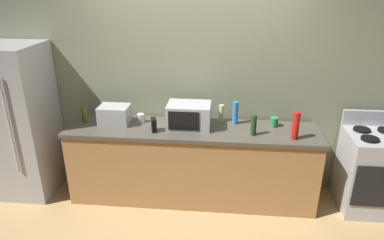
{
  "coord_description": "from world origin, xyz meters",
  "views": [
    {
      "loc": [
        0.35,
        -3.12,
        2.46
      ],
      "look_at": [
        0.0,
        0.4,
        1.0
      ],
      "focal_mm": 32.35,
      "sensor_mm": 36.0,
      "label": 1
    }
  ],
  "objects_px": {
    "bottle_olive_oil": "(84,115)",
    "mug_green": "(274,122)",
    "refrigerator": "(18,121)",
    "cordless_phone": "(154,125)",
    "mug_white": "(141,118)",
    "bottle_hot_sauce": "(296,126)",
    "bottle_spray_cleaner": "(235,113)",
    "bottle_wine": "(254,125)",
    "stove_range": "(370,171)",
    "microwave": "(189,115)",
    "bottle_hand_soap": "(221,113)",
    "toaster_oven": "(115,115)"
  },
  "relations": [
    {
      "from": "stove_range",
      "to": "bottle_hand_soap",
      "type": "xyz_separation_m",
      "value": [
        -1.68,
        0.24,
        0.54
      ]
    },
    {
      "from": "bottle_wine",
      "to": "bottle_hot_sauce",
      "type": "distance_m",
      "value": 0.43
    },
    {
      "from": "bottle_olive_oil",
      "to": "mug_white",
      "type": "height_order",
      "value": "bottle_olive_oil"
    },
    {
      "from": "toaster_oven",
      "to": "cordless_phone",
      "type": "bearing_deg",
      "value": -20.08
    },
    {
      "from": "bottle_wine",
      "to": "mug_white",
      "type": "distance_m",
      "value": 1.3
    },
    {
      "from": "bottle_hot_sauce",
      "to": "mug_green",
      "type": "relative_size",
      "value": 2.82
    },
    {
      "from": "mug_green",
      "to": "bottle_spray_cleaner",
      "type": "bearing_deg",
      "value": 175.02
    },
    {
      "from": "stove_range",
      "to": "cordless_phone",
      "type": "xyz_separation_m",
      "value": [
        -2.41,
        -0.12,
        0.51
      ]
    },
    {
      "from": "bottle_hot_sauce",
      "to": "bottle_spray_cleaner",
      "type": "distance_m",
      "value": 0.71
    },
    {
      "from": "toaster_oven",
      "to": "bottle_wine",
      "type": "distance_m",
      "value": 1.58
    },
    {
      "from": "refrigerator",
      "to": "stove_range",
      "type": "bearing_deg",
      "value": 0.0
    },
    {
      "from": "mug_white",
      "to": "bottle_hot_sauce",
      "type": "bearing_deg",
      "value": -9.55
    },
    {
      "from": "cordless_phone",
      "to": "bottle_wine",
      "type": "distance_m",
      "value": 1.08
    },
    {
      "from": "cordless_phone",
      "to": "bottle_hot_sauce",
      "type": "bearing_deg",
      "value": -20.66
    },
    {
      "from": "refrigerator",
      "to": "bottle_spray_cleaner",
      "type": "distance_m",
      "value": 2.54
    },
    {
      "from": "refrigerator",
      "to": "bottle_spray_cleaner",
      "type": "relative_size",
      "value": 6.8
    },
    {
      "from": "stove_range",
      "to": "bottle_olive_oil",
      "type": "distance_m",
      "value": 3.3
    },
    {
      "from": "bottle_wine",
      "to": "bottle_olive_oil",
      "type": "height_order",
      "value": "bottle_wine"
    },
    {
      "from": "stove_range",
      "to": "bottle_olive_oil",
      "type": "relative_size",
      "value": 5.92
    },
    {
      "from": "microwave",
      "to": "mug_green",
      "type": "height_order",
      "value": "microwave"
    },
    {
      "from": "toaster_oven",
      "to": "cordless_phone",
      "type": "relative_size",
      "value": 2.27
    },
    {
      "from": "mug_green",
      "to": "bottle_hand_soap",
      "type": "bearing_deg",
      "value": 171.37
    },
    {
      "from": "bottle_spray_cleaner",
      "to": "mug_white",
      "type": "relative_size",
      "value": 2.64
    },
    {
      "from": "microwave",
      "to": "bottle_hand_soap",
      "type": "bearing_deg",
      "value": 27.95
    },
    {
      "from": "microwave",
      "to": "bottle_spray_cleaner",
      "type": "bearing_deg",
      "value": 14.93
    },
    {
      "from": "bottle_olive_oil",
      "to": "bottle_spray_cleaner",
      "type": "xyz_separation_m",
      "value": [
        1.74,
        0.13,
        0.04
      ]
    },
    {
      "from": "bottle_hot_sauce",
      "to": "bottle_hand_soap",
      "type": "bearing_deg",
      "value": 152.41
    },
    {
      "from": "bottle_wine",
      "to": "mug_green",
      "type": "height_order",
      "value": "bottle_wine"
    },
    {
      "from": "bottle_wine",
      "to": "bottle_hot_sauce",
      "type": "height_order",
      "value": "bottle_hot_sauce"
    },
    {
      "from": "bottle_olive_oil",
      "to": "bottle_wine",
      "type": "bearing_deg",
      "value": -4.94
    },
    {
      "from": "bottle_wine",
      "to": "bottle_olive_oil",
      "type": "bearing_deg",
      "value": 175.06
    },
    {
      "from": "toaster_oven",
      "to": "bottle_hot_sauce",
      "type": "height_order",
      "value": "bottle_hot_sauce"
    },
    {
      "from": "bottle_olive_oil",
      "to": "mug_green",
      "type": "relative_size",
      "value": 1.75
    },
    {
      "from": "toaster_oven",
      "to": "mug_white",
      "type": "relative_size",
      "value": 3.39
    },
    {
      "from": "mug_white",
      "to": "bottle_olive_oil",
      "type": "bearing_deg",
      "value": -174.37
    },
    {
      "from": "bottle_olive_oil",
      "to": "bottle_hand_soap",
      "type": "distance_m",
      "value": 1.59
    },
    {
      "from": "bottle_hand_soap",
      "to": "mug_green",
      "type": "xyz_separation_m",
      "value": [
        0.6,
        -0.09,
        -0.05
      ]
    },
    {
      "from": "refrigerator",
      "to": "cordless_phone",
      "type": "bearing_deg",
      "value": -4.18
    },
    {
      "from": "bottle_hot_sauce",
      "to": "refrigerator",
      "type": "bearing_deg",
      "value": 177.01
    },
    {
      "from": "refrigerator",
      "to": "cordless_phone",
      "type": "relative_size",
      "value": 12.0
    },
    {
      "from": "stove_range",
      "to": "microwave",
      "type": "distance_m",
      "value": 2.12
    },
    {
      "from": "stove_range",
      "to": "bottle_wine",
      "type": "relative_size",
      "value": 4.82
    },
    {
      "from": "cordless_phone",
      "to": "bottle_hand_soap",
      "type": "distance_m",
      "value": 0.81
    },
    {
      "from": "refrigerator",
      "to": "cordless_phone",
      "type": "distance_m",
      "value": 1.65
    },
    {
      "from": "stove_range",
      "to": "bottle_hot_sauce",
      "type": "height_order",
      "value": "bottle_hot_sauce"
    },
    {
      "from": "mug_green",
      "to": "refrigerator",
      "type": "bearing_deg",
      "value": -177.14
    },
    {
      "from": "bottle_spray_cleaner",
      "to": "refrigerator",
      "type": "bearing_deg",
      "value": -175.79
    },
    {
      "from": "stove_range",
      "to": "bottle_wine",
      "type": "bearing_deg",
      "value": -175.36
    },
    {
      "from": "refrigerator",
      "to": "stove_range",
      "type": "xyz_separation_m",
      "value": [
        4.05,
        0.0,
        -0.44
      ]
    },
    {
      "from": "bottle_olive_oil",
      "to": "mug_white",
      "type": "xyz_separation_m",
      "value": [
        0.65,
        0.06,
        -0.04
      ]
    }
  ]
}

